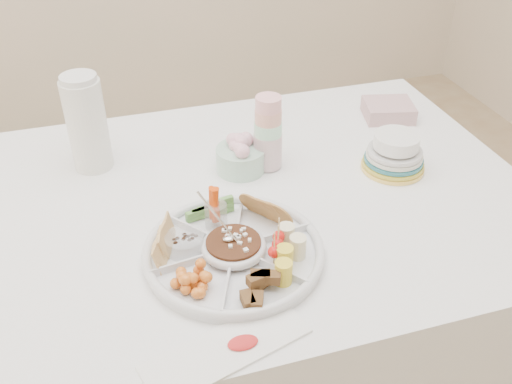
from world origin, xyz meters
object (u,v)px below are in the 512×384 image
object	(u,v)px
dining_table	(232,306)
thermos	(86,122)
party_tray	(234,249)
plate_stack	(395,152)

from	to	relation	value
dining_table	thermos	xyz separation A→B (m)	(-0.30, 0.25, 0.51)
thermos	party_tray	bearing A→B (deg)	-60.59
party_tray	thermos	size ratio (longest dim) A/B	1.45
party_tray	plate_stack	size ratio (longest dim) A/B	2.30
dining_table	plate_stack	bearing A→B (deg)	0.26
dining_table	party_tray	size ratio (longest dim) A/B	4.00
party_tray	thermos	world-z (taller)	thermos
thermos	plate_stack	bearing A→B (deg)	-18.03
dining_table	party_tray	world-z (taller)	party_tray
dining_table	thermos	world-z (taller)	thermos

